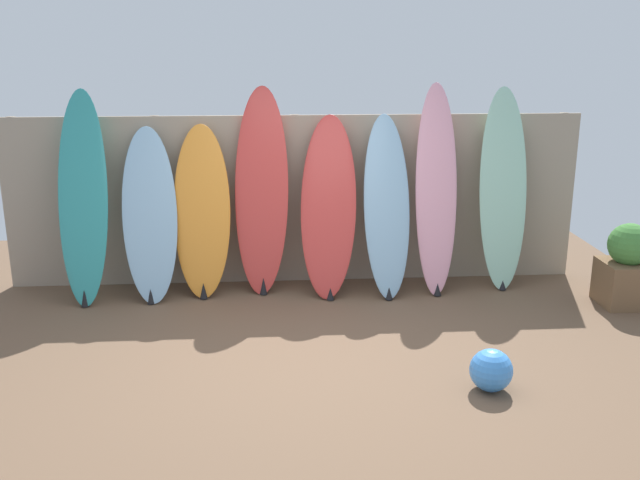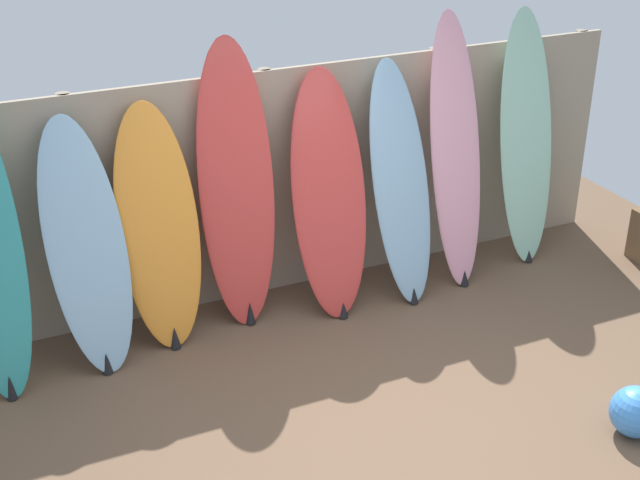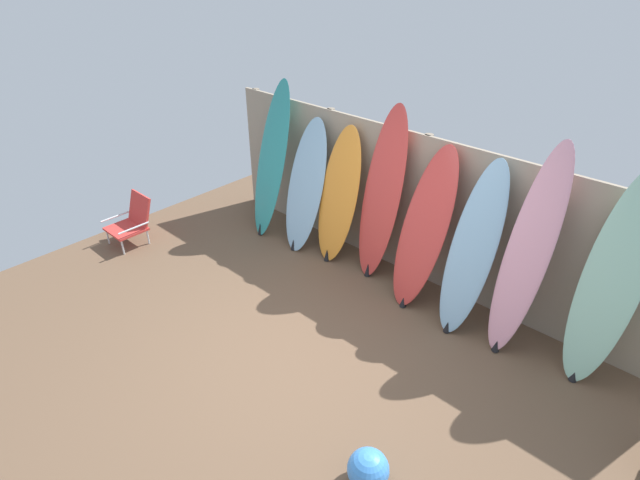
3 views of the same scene
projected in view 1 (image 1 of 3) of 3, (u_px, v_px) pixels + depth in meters
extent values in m
plane|color=brown|center=(305.00, 358.00, 5.93)|extent=(7.68, 7.68, 0.00)
cube|color=gray|center=(295.00, 200.00, 7.61)|extent=(6.08, 0.04, 1.80)
cylinder|color=gray|center=(21.00, 203.00, 7.45)|extent=(0.10, 0.10, 1.80)
cylinder|color=gray|center=(160.00, 201.00, 7.55)|extent=(0.10, 0.10, 1.80)
cylinder|color=gray|center=(295.00, 199.00, 7.64)|extent=(0.10, 0.10, 1.80)
cylinder|color=gray|center=(428.00, 197.00, 7.74)|extent=(0.10, 0.10, 1.80)
cylinder|color=gray|center=(557.00, 195.00, 7.84)|extent=(0.10, 0.10, 1.80)
ellipsoid|color=teal|center=(83.00, 198.00, 7.04)|extent=(0.50, 0.68, 2.10)
cone|color=black|center=(85.00, 298.00, 7.03)|extent=(0.08, 0.08, 0.17)
ellipsoid|color=#8CB7D6|center=(150.00, 215.00, 7.14)|extent=(0.60, 0.65, 1.72)
cone|color=black|center=(151.00, 296.00, 7.10)|extent=(0.08, 0.08, 0.15)
ellipsoid|color=orange|center=(202.00, 211.00, 7.23)|extent=(0.58, 0.51, 1.74)
cone|color=black|center=(204.00, 291.00, 7.24)|extent=(0.08, 0.08, 0.16)
ellipsoid|color=#D13D38|center=(262.00, 191.00, 7.28)|extent=(0.60, 0.52, 2.11)
cone|color=black|center=(264.00, 286.00, 7.36)|extent=(0.08, 0.08, 0.17)
ellipsoid|color=#D13D38|center=(328.00, 207.00, 7.25)|extent=(0.65, 0.71, 1.83)
cone|color=black|center=(330.00, 294.00, 7.22)|extent=(0.08, 0.08, 0.12)
ellipsoid|color=#8CB7D6|center=(387.00, 206.00, 7.26)|extent=(0.48, 0.68, 1.83)
cone|color=black|center=(389.00, 293.00, 7.22)|extent=(0.08, 0.08, 0.13)
ellipsoid|color=pink|center=(436.00, 189.00, 7.31)|extent=(0.46, 0.64, 2.14)
cone|color=black|center=(438.00, 289.00, 7.33)|extent=(0.08, 0.08, 0.13)
ellipsoid|color=#9ED6BC|center=(503.00, 189.00, 7.43)|extent=(0.51, 0.49, 2.09)
cone|color=black|center=(503.00, 285.00, 7.51)|extent=(0.08, 0.08, 0.10)
cube|color=brown|center=(625.00, 283.00, 7.07)|extent=(0.48, 0.47, 0.44)
sphere|color=#427F38|center=(630.00, 245.00, 6.96)|extent=(0.42, 0.42, 0.42)
sphere|color=#3F8CE5|center=(491.00, 370.00, 5.35)|extent=(0.33, 0.33, 0.33)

